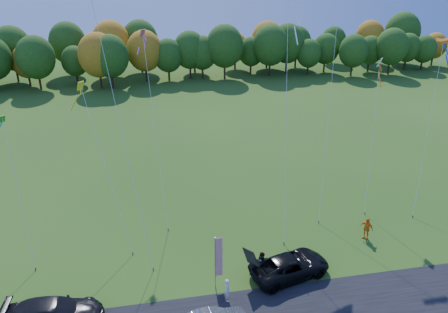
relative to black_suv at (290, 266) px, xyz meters
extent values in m
plane|color=#245015|center=(-3.67, 0.05, -0.81)|extent=(160.00, 160.00, 0.00)
imported|color=black|center=(0.00, 0.00, 0.00)|extent=(6.30, 3.99, 1.62)
imported|color=silver|center=(-4.89, -1.64, 0.05)|extent=(0.42, 0.63, 1.71)
imported|color=gray|center=(-1.91, 0.52, 0.11)|extent=(1.12, 1.13, 1.85)
imported|color=orange|center=(7.54, 3.22, 0.14)|extent=(1.05, 1.15, 1.89)
cylinder|color=#999999|center=(-5.45, -0.23, 1.25)|extent=(0.06, 0.06, 4.13)
cube|color=red|center=(-5.20, -0.20, 1.67)|extent=(0.52, 0.09, 3.09)
cube|color=navy|center=(-5.20, -0.17, 2.81)|extent=(0.51, 0.08, 0.80)
cylinder|color=#4C3F33|center=(-9.64, 2.36, -0.71)|extent=(0.08, 0.08, 0.20)
cylinder|color=#4C3F33|center=(4.65, 6.01, -0.71)|extent=(0.08, 0.08, 0.20)
cylinder|color=#4C3F33|center=(0.75, 3.60, -0.71)|extent=(0.08, 0.08, 0.20)
cylinder|color=#4C3F33|center=(13.14, 5.33, -0.71)|extent=(0.08, 0.08, 0.20)
cube|color=orange|center=(17.54, 11.85, 13.17)|extent=(2.74, 0.97, 1.08)
cylinder|color=#4C3F33|center=(-11.12, 4.51, -0.71)|extent=(0.08, 0.08, 0.20)
cube|color=yellow|center=(-14.09, 10.53, 11.05)|extent=(1.21, 1.21, 1.43)
cylinder|color=#4C3F33|center=(-18.13, 3.96, -0.71)|extent=(0.08, 0.08, 0.20)
cube|color=green|center=(-19.73, 9.11, 9.23)|extent=(0.91, 0.91, 1.07)
cylinder|color=#4C3F33|center=(9.22, 6.58, -0.71)|extent=(0.08, 0.08, 0.20)
cube|color=white|center=(11.30, 11.40, 11.62)|extent=(1.30, 1.30, 1.54)
cylinder|color=#4C3F33|center=(-8.21, 7.25, -0.71)|extent=(0.08, 0.08, 0.20)
cube|color=#C84256|center=(-9.05, 14.07, 14.33)|extent=(1.04, 1.04, 1.23)
camera|label=1|loc=(-9.26, -23.73, 20.18)|focal=35.00mm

